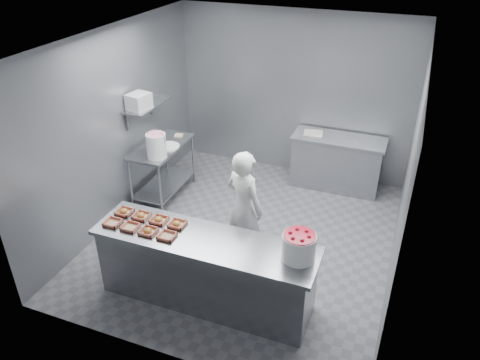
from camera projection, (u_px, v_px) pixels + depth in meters
name	position (u px, v px, depth m)	size (l,w,h in m)	color
floor	(246.00, 236.00, 6.76)	(4.50, 4.50, 0.00)	#4C4C51
ceiling	(247.00, 40.00, 5.37)	(4.50, 4.50, 0.00)	white
wall_back	(293.00, 95.00, 7.88)	(4.00, 0.04, 2.80)	slate
wall_left	(116.00, 127.00, 6.69)	(0.04, 4.50, 2.80)	slate
wall_right	(408.00, 176.00, 5.43)	(0.04, 4.50, 2.80)	slate
service_counter	(206.00, 270.00, 5.44)	(2.60, 0.70, 0.90)	slate
prep_table	(163.00, 163.00, 7.47)	(0.60, 1.20, 0.90)	slate
back_counter	(337.00, 162.00, 7.79)	(1.50, 0.60, 0.90)	slate
wall_shelf	(148.00, 105.00, 7.04)	(0.35, 0.90, 0.03)	slate
tray_0	(113.00, 222.00, 5.46)	(0.19, 0.18, 0.04)	tan
tray_1	(130.00, 227.00, 5.38)	(0.19, 0.18, 0.04)	tan
tray_2	(148.00, 231.00, 5.31)	(0.19, 0.18, 0.06)	tan
tray_3	(167.00, 236.00, 5.23)	(0.19, 0.18, 0.04)	tan
tray_4	(124.00, 211.00, 5.66)	(0.19, 0.18, 0.06)	tan
tray_5	(141.00, 215.00, 5.58)	(0.19, 0.18, 0.06)	tan
tray_6	(159.00, 220.00, 5.50)	(0.19, 0.18, 0.06)	tan
tray_7	(177.00, 224.00, 5.43)	(0.19, 0.18, 0.06)	tan
worker	(244.00, 207.00, 6.00)	(0.57, 0.38, 1.57)	silver
strawberry_tub	(299.00, 246.00, 4.85)	(0.36, 0.36, 0.30)	silver
glaze_bucket	(156.00, 145.00, 6.88)	(0.31, 0.29, 0.45)	silver
bucket_lid	(168.00, 146.00, 7.26)	(0.35, 0.35, 0.03)	silver
rag	(179.00, 135.00, 7.64)	(0.13, 0.11, 0.02)	#CCB28C
appliance	(139.00, 101.00, 6.80)	(0.27, 0.31, 0.23)	gray
paper_stack	(313.00, 133.00, 7.69)	(0.30, 0.22, 0.04)	silver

